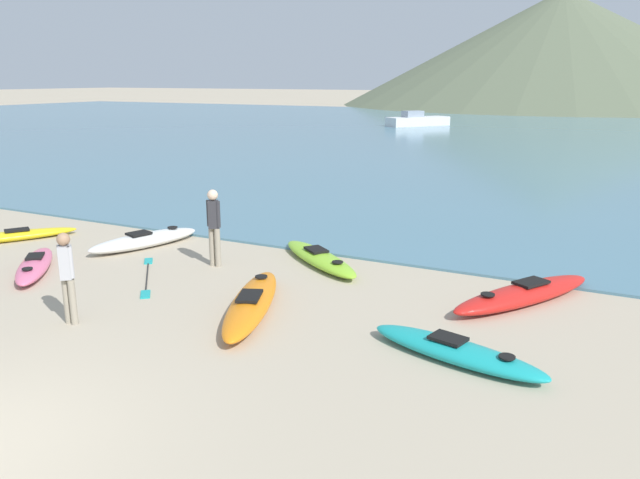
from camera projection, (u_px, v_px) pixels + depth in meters
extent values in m
cube|color=teal|center=(541.00, 136.00, 45.03)|extent=(160.00, 70.00, 0.06)
cone|color=#5B664C|center=(559.00, 48.00, 93.35)|extent=(64.47, 64.47, 16.70)
ellipsoid|color=orange|center=(252.00, 303.00, 11.19)|extent=(1.97, 3.54, 0.34)
cube|color=black|center=(249.00, 296.00, 10.97)|extent=(0.59, 0.73, 0.05)
cylinder|color=black|center=(261.00, 277.00, 12.09)|extent=(0.24, 0.24, 0.02)
ellipsoid|color=white|center=(145.00, 240.00, 15.51)|extent=(1.57, 3.06, 0.35)
cube|color=black|center=(139.00, 233.00, 15.35)|extent=(0.55, 0.63, 0.05)
cylinder|color=black|center=(172.00, 227.00, 16.03)|extent=(0.26, 0.26, 0.02)
ellipsoid|color=#E5668C|center=(35.00, 265.00, 13.52)|extent=(2.31, 2.48, 0.29)
cube|color=black|center=(35.00, 256.00, 13.61)|extent=(0.58, 0.59, 0.05)
cylinder|color=black|center=(27.00, 269.00, 12.76)|extent=(0.21, 0.21, 0.02)
ellipsoid|color=teal|center=(456.00, 351.00, 9.28)|extent=(2.95, 1.34, 0.29)
cube|color=black|center=(448.00, 338.00, 9.32)|extent=(0.59, 0.48, 0.05)
cylinder|color=black|center=(507.00, 357.00, 8.74)|extent=(0.24, 0.24, 0.02)
ellipsoid|color=#8CCC2D|center=(319.00, 258.00, 14.10)|extent=(3.00, 2.49, 0.27)
cube|color=black|center=(316.00, 250.00, 14.20)|extent=(0.69, 0.65, 0.05)
cylinder|color=black|center=(338.00, 262.00, 13.29)|extent=(0.24, 0.24, 0.02)
ellipsoid|color=yellow|center=(11.00, 236.00, 16.09)|extent=(2.21, 3.04, 0.25)
cube|color=black|center=(17.00, 230.00, 16.13)|extent=(0.57, 0.66, 0.05)
ellipsoid|color=red|center=(524.00, 294.00, 11.65)|extent=(2.40, 3.48, 0.35)
cube|color=black|center=(531.00, 282.00, 11.70)|extent=(0.66, 0.76, 0.05)
cylinder|color=black|center=(488.00, 294.00, 11.08)|extent=(0.25, 0.25, 0.02)
cylinder|color=gray|center=(67.00, 300.00, 10.65)|extent=(0.12, 0.12, 0.81)
cylinder|color=gray|center=(73.00, 302.00, 10.59)|extent=(0.12, 0.12, 0.81)
cube|color=#B2B2B7|center=(66.00, 262.00, 10.45)|extent=(0.28, 0.29, 0.57)
cylinder|color=#B2B2B7|center=(61.00, 261.00, 10.50)|extent=(0.08, 0.08, 0.54)
cylinder|color=#B2B2B7|center=(71.00, 262.00, 10.39)|extent=(0.08, 0.08, 0.54)
sphere|color=#A37A5B|center=(63.00, 239.00, 10.35)|extent=(0.22, 0.22, 0.22)
cylinder|color=gray|center=(212.00, 247.00, 13.92)|extent=(0.13, 0.13, 0.87)
cylinder|color=gray|center=(218.00, 247.00, 13.86)|extent=(0.13, 0.13, 0.87)
cube|color=#2D2D33|center=(213.00, 214.00, 13.70)|extent=(0.31, 0.30, 0.62)
cylinder|color=#2D2D33|center=(209.00, 213.00, 13.76)|extent=(0.09, 0.09, 0.59)
cylinder|color=#2D2D33|center=(218.00, 214.00, 13.64)|extent=(0.09, 0.09, 0.59)
sphere|color=beige|center=(213.00, 195.00, 13.59)|extent=(0.24, 0.24, 0.24)
cube|color=white|center=(418.00, 121.00, 53.89)|extent=(4.69, 5.55, 0.75)
cube|color=#8C99A8|center=(413.00, 114.00, 53.48)|extent=(1.82, 1.97, 0.53)
cylinder|color=black|center=(147.00, 276.00, 13.20)|extent=(1.26, 1.46, 0.03)
cube|color=teal|center=(148.00, 261.00, 14.30)|extent=(0.42, 0.45, 0.03)
cube|color=teal|center=(145.00, 294.00, 12.10)|extent=(0.42, 0.45, 0.03)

